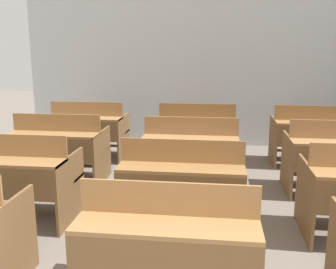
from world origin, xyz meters
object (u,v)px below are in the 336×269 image
object	(u,v)px
bench_second_center	(182,185)
bench_back_right	(313,135)
bench_back_center	(197,132)
bench_third_center	(191,152)
bench_third_left	(59,148)
bench_second_left	(15,177)
bench_back_left	(88,130)
bench_front_center	(169,245)

from	to	relation	value
bench_second_center	bench_back_right	xyz separation A→B (m)	(1.82, 2.50, 0.00)
bench_second_center	bench_back_center	distance (m)	2.49
bench_third_center	bench_third_left	bearing A→B (deg)	179.73
bench_third_center	bench_back_center	world-z (taller)	same
bench_second_left	bench_third_center	size ratio (longest dim) A/B	1.00
bench_third_left	bench_back_left	size ratio (longest dim) A/B	1.00
bench_second_left	bench_back_left	bearing A→B (deg)	90.36
bench_back_left	bench_back_center	size ratio (longest dim) A/B	1.00
bench_second_center	bench_third_center	xyz separation A→B (m)	(0.00, 1.25, 0.00)
bench_second_center	bench_back_center	bearing A→B (deg)	89.64
bench_third_left	bench_back_right	world-z (taller)	same
bench_front_center	bench_second_center	distance (m)	1.23
bench_third_center	bench_back_right	world-z (taller)	same
bench_front_center	bench_third_center	world-z (taller)	same
bench_back_left	bench_front_center	bearing A→B (deg)	-63.94
bench_third_center	bench_back_right	distance (m)	2.20
bench_third_left	bench_front_center	bearing A→B (deg)	-53.82
bench_second_left	bench_back_left	world-z (taller)	same
bench_back_center	bench_back_right	bearing A→B (deg)	0.36
bench_third_center	bench_back_left	bearing A→B (deg)	145.81
bench_back_left	bench_back_right	size ratio (longest dim) A/B	1.00
bench_second_left	bench_second_center	bearing A→B (deg)	-0.42
bench_third_left	bench_second_left	bearing A→B (deg)	-88.74
bench_second_center	bench_second_left	bearing A→B (deg)	179.58
bench_third_left	bench_back_right	xyz separation A→B (m)	(3.62, 1.24, 0.00)
bench_front_center	bench_second_center	size ratio (longest dim) A/B	1.00
bench_second_center	bench_back_center	xyz separation A→B (m)	(0.02, 2.49, 0.00)
bench_second_center	bench_third_left	distance (m)	2.20
bench_front_center	bench_back_center	distance (m)	3.72
bench_front_center	bench_back_center	world-z (taller)	same
bench_front_center	bench_second_left	bearing A→B (deg)	145.21
bench_third_left	bench_back_center	xyz separation A→B (m)	(1.82, 1.23, 0.00)
bench_front_center	bench_third_left	size ratio (longest dim) A/B	1.00
bench_second_left	bench_back_right	size ratio (longest dim) A/B	1.00
bench_second_left	bench_second_center	size ratio (longest dim) A/B	1.00
bench_back_center	bench_back_right	distance (m)	1.80
bench_third_center	bench_back_center	bearing A→B (deg)	89.38
bench_second_left	bench_back_center	world-z (taller)	same
bench_second_left	bench_back_left	distance (m)	2.45
bench_third_left	bench_back_right	size ratio (longest dim) A/B	1.00
bench_front_center	bench_back_left	world-z (taller)	same
bench_third_center	bench_back_center	xyz separation A→B (m)	(0.01, 1.24, 0.00)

